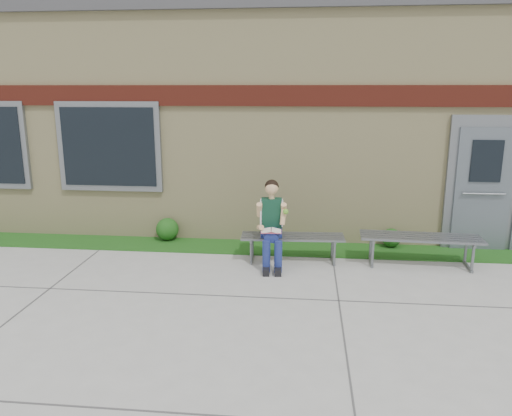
# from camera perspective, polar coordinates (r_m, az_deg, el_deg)

# --- Properties ---
(ground) EXTENTS (80.00, 80.00, 0.00)m
(ground) POSITION_cam_1_polar(r_m,az_deg,el_deg) (6.33, 0.44, -12.04)
(ground) COLOR #9E9E99
(ground) RESTS_ON ground
(grass_strip) EXTENTS (16.00, 0.80, 0.02)m
(grass_strip) POSITION_cam_1_polar(r_m,az_deg,el_deg) (8.73, 2.06, -4.59)
(grass_strip) COLOR #144612
(grass_strip) RESTS_ON ground
(school_building) EXTENTS (16.20, 6.22, 4.20)m
(school_building) POSITION_cam_1_polar(r_m,az_deg,el_deg) (11.69, 3.28, 10.50)
(school_building) COLOR beige
(school_building) RESTS_ON ground
(bench_left) EXTENTS (1.66, 0.54, 0.43)m
(bench_left) POSITION_cam_1_polar(r_m,az_deg,el_deg) (8.05, 4.19, -3.84)
(bench_left) COLOR slate
(bench_left) RESTS_ON ground
(bench_right) EXTENTS (1.87, 0.60, 0.48)m
(bench_right) POSITION_cam_1_polar(r_m,az_deg,el_deg) (8.23, 18.28, -3.80)
(bench_right) COLOR slate
(bench_right) RESTS_ON ground
(girl) EXTENTS (0.51, 0.83, 1.34)m
(girl) POSITION_cam_1_polar(r_m,az_deg,el_deg) (7.77, 1.81, -1.69)
(girl) COLOR navy
(girl) RESTS_ON ground
(shrub_mid) EXTENTS (0.41, 0.41, 0.41)m
(shrub_mid) POSITION_cam_1_polar(r_m,az_deg,el_deg) (9.24, -10.10, -2.39)
(shrub_mid) COLOR #144612
(shrub_mid) RESTS_ON grass_strip
(shrub_east) EXTENTS (0.33, 0.33, 0.33)m
(shrub_east) POSITION_cam_1_polar(r_m,az_deg,el_deg) (9.03, 15.21, -3.31)
(shrub_east) COLOR #144612
(shrub_east) RESTS_ON grass_strip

